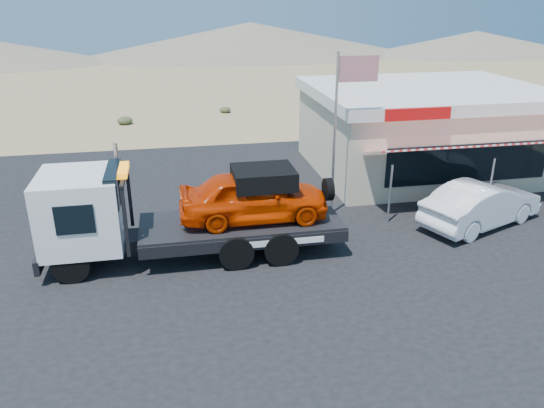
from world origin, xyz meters
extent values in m
plane|color=#998457|center=(0.00, 0.00, 0.00)|extent=(120.00, 120.00, 0.00)
cube|color=black|center=(2.00, 3.00, 0.01)|extent=(32.00, 24.00, 0.02)
cylinder|color=black|center=(-4.25, 1.00, 0.55)|extent=(1.07, 0.32, 1.07)
cylinder|color=black|center=(-4.25, 3.14, 0.55)|extent=(1.07, 0.32, 1.07)
cylinder|color=black|center=(0.56, 1.00, 0.55)|extent=(1.07, 0.59, 1.07)
cylinder|color=black|center=(0.56, 3.14, 0.55)|extent=(1.07, 0.59, 1.07)
cylinder|color=black|center=(1.95, 1.00, 0.55)|extent=(1.07, 0.59, 1.07)
cylinder|color=black|center=(1.95, 3.14, 0.55)|extent=(1.07, 0.59, 1.07)
cube|color=black|center=(-0.29, 2.07, 0.71)|extent=(8.76, 1.07, 0.32)
cube|color=white|center=(-3.92, 2.07, 1.84)|extent=(2.35, 2.51, 2.24)
cube|color=black|center=(-2.91, 2.07, 2.58)|extent=(0.37, 2.14, 0.96)
cube|color=black|center=(-2.59, 2.07, 1.78)|extent=(0.11, 2.35, 2.14)
cube|color=orange|center=(-2.59, 2.07, 3.01)|extent=(0.27, 1.28, 0.16)
cube|color=black|center=(0.88, 2.07, 1.01)|extent=(6.41, 2.46, 0.16)
imported|color=red|center=(1.31, 2.07, 1.89)|extent=(4.70, 1.89, 1.60)
cube|color=black|center=(1.63, 2.07, 2.50)|extent=(1.92, 1.60, 0.59)
imported|color=silver|center=(9.65, 2.43, 0.83)|extent=(5.17, 3.43, 1.61)
cube|color=beige|center=(10.50, 9.00, 1.72)|extent=(10.00, 8.00, 3.40)
cube|color=white|center=(10.50, 9.00, 3.67)|extent=(10.40, 8.40, 0.50)
cube|color=red|center=(8.00, 4.74, 3.67)|extent=(2.60, 0.12, 0.45)
cube|color=black|center=(10.50, 4.98, 1.52)|extent=(7.00, 0.06, 1.60)
cube|color=red|center=(10.50, 4.10, 2.47)|extent=(9.00, 1.73, 0.61)
cylinder|color=#99999E|center=(6.50, 3.30, 1.12)|extent=(0.08, 0.08, 2.20)
cylinder|color=#99999E|center=(10.50, 3.30, 1.12)|extent=(0.08, 0.08, 2.20)
cylinder|color=#99999E|center=(4.70, 4.50, 3.02)|extent=(0.10, 0.10, 6.00)
cube|color=#B20C14|center=(5.45, 4.50, 5.42)|extent=(1.50, 0.02, 0.90)
ellipsoid|color=#343A1F|center=(-3.95, 21.22, 0.26)|extent=(0.95, 0.95, 0.51)
ellipsoid|color=#343A1F|center=(2.74, 23.46, 0.21)|extent=(0.78, 0.78, 0.42)
cone|color=#726B59|center=(10.00, 58.00, 2.10)|extent=(44.00, 44.00, 4.20)
cone|color=#726B59|center=(40.00, 54.00, 1.50)|extent=(32.00, 32.00, 3.00)
camera|label=1|loc=(-1.13, -13.44, 7.94)|focal=35.00mm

